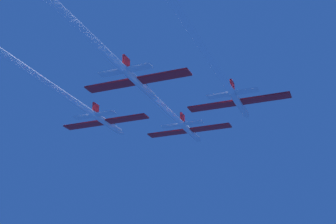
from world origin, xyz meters
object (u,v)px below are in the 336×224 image
object	(u,v)px
jet_lead	(139,84)
jet_slot	(80,28)
jet_left_wing	(52,86)
jet_right_wing	(193,33)

from	to	relation	value
jet_lead	jet_slot	world-z (taller)	jet_lead
jet_lead	jet_left_wing	xyz separation A→B (m)	(-12.70, -4.94, -0.29)
jet_right_wing	jet_lead	bearing A→B (deg)	136.80
jet_lead	jet_slot	xyz separation A→B (m)	(0.31, -17.64, -0.24)
jet_right_wing	jet_slot	world-z (taller)	jet_slot
jet_lead	jet_right_wing	xyz separation A→B (m)	(12.98, -12.18, -0.83)
jet_slot	jet_lead	bearing A→B (deg)	91.02
jet_right_wing	jet_slot	xyz separation A→B (m)	(-12.66, -5.45, 0.59)
jet_right_wing	jet_left_wing	bearing A→B (deg)	164.24
jet_slot	jet_left_wing	bearing A→B (deg)	135.70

